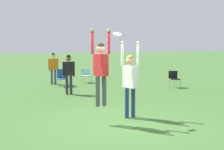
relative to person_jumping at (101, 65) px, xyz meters
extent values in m
plane|color=#3D662D|center=(0.47, -0.21, -1.63)|extent=(120.00, 120.00, 0.00)
cylinder|color=#4C4C51|center=(-0.10, 0.00, -0.70)|extent=(0.12, 0.12, 0.84)
cylinder|color=#4C4C51|center=(0.10, 0.00, -0.70)|extent=(0.12, 0.12, 0.84)
cube|color=red|center=(0.00, 0.00, 0.01)|extent=(0.32, 0.47, 0.60)
sphere|color=beige|center=(0.00, 0.00, 0.45)|extent=(0.23, 0.23, 0.23)
sphere|color=black|center=(0.00, 0.00, 0.52)|extent=(0.19, 0.19, 0.19)
cylinder|color=red|center=(-0.24, 0.00, 0.63)|extent=(0.08, 0.08, 0.63)
sphere|color=beige|center=(-0.24, 0.00, 0.94)|extent=(0.10, 0.10, 0.10)
cylinder|color=red|center=(0.24, 0.00, 0.63)|extent=(0.08, 0.08, 0.63)
sphere|color=beige|center=(0.24, 0.00, 0.94)|extent=(0.10, 0.10, 0.10)
cylinder|color=navy|center=(0.96, 0.34, -1.17)|extent=(0.12, 0.12, 0.91)
cylinder|color=navy|center=(1.17, 0.34, -1.17)|extent=(0.12, 0.12, 0.91)
cube|color=white|center=(1.06, 0.34, -0.39)|extent=(0.33, 0.51, 0.65)
sphere|color=tan|center=(1.06, 0.34, 0.08)|extent=(0.25, 0.25, 0.25)
sphere|color=olive|center=(1.06, 0.34, 0.15)|extent=(0.21, 0.21, 0.21)
cylinder|color=white|center=(0.80, 0.34, 0.27)|extent=(0.08, 0.08, 0.68)
sphere|color=tan|center=(0.80, 0.34, 0.61)|extent=(0.10, 0.10, 0.10)
cylinder|color=white|center=(1.32, 0.34, 0.27)|extent=(0.08, 0.08, 0.68)
sphere|color=tan|center=(1.32, 0.34, 0.61)|extent=(0.10, 0.10, 0.10)
cylinder|color=white|center=(0.52, 0.09, 0.86)|extent=(0.24, 0.23, 0.11)
cylinder|color=gray|center=(2.23, 8.39, -1.41)|extent=(0.02, 0.02, 0.43)
cylinder|color=gray|center=(2.65, 8.39, -1.41)|extent=(0.02, 0.02, 0.43)
cylinder|color=gray|center=(2.23, 8.81, -1.41)|extent=(0.02, 0.02, 0.43)
cylinder|color=gray|center=(2.65, 8.81, -1.41)|extent=(0.02, 0.02, 0.43)
cube|color=#8CC6C1|center=(2.44, 8.60, -1.22)|extent=(0.70, 0.70, 0.04)
cube|color=#8CC6C1|center=(2.44, 8.83, -1.01)|extent=(0.45, 0.39, 0.37)
cylinder|color=gray|center=(5.73, 4.88, -1.40)|extent=(0.02, 0.02, 0.45)
cylinder|color=gray|center=(6.11, 4.88, -1.40)|extent=(0.02, 0.02, 0.45)
cylinder|color=gray|center=(5.73, 5.26, -1.40)|extent=(0.02, 0.02, 0.45)
cylinder|color=gray|center=(6.11, 5.26, -1.40)|extent=(0.02, 0.02, 0.45)
cube|color=black|center=(5.92, 5.07, -1.19)|extent=(0.58, 0.58, 0.04)
cube|color=black|center=(5.92, 5.28, -0.98)|extent=(0.45, 0.27, 0.39)
cylinder|color=gray|center=(0.63, 7.38, -1.42)|extent=(0.02, 0.02, 0.43)
cylinder|color=gray|center=(1.07, 7.38, -1.42)|extent=(0.02, 0.02, 0.43)
cylinder|color=gray|center=(0.63, 7.82, -1.42)|extent=(0.02, 0.02, 0.43)
cylinder|color=gray|center=(1.07, 7.82, -1.42)|extent=(0.02, 0.02, 0.43)
cube|color=#235193|center=(0.85, 7.60, -1.22)|extent=(0.64, 0.64, 0.04)
cube|color=#235193|center=(0.85, 7.84, -0.96)|extent=(0.53, 0.25, 0.48)
cylinder|color=#4C4C51|center=(0.50, 8.70, -1.22)|extent=(0.12, 0.12, 0.82)
cylinder|color=#4C4C51|center=(0.69, 8.70, -1.22)|extent=(0.12, 0.12, 0.82)
cube|color=orange|center=(0.60, 8.70, -0.52)|extent=(0.43, 0.20, 0.58)
sphere|color=beige|center=(0.60, 8.70, -0.09)|extent=(0.22, 0.22, 0.22)
sphere|color=black|center=(0.60, 8.70, -0.03)|extent=(0.19, 0.19, 0.19)
cylinder|color=orange|center=(0.36, 8.70, -0.53)|extent=(0.08, 0.08, 0.62)
sphere|color=beige|center=(0.36, 8.70, -0.84)|extent=(0.10, 0.10, 0.10)
cylinder|color=orange|center=(0.83, 8.70, -0.53)|extent=(0.08, 0.08, 0.62)
sphere|color=beige|center=(0.83, 8.70, -0.84)|extent=(0.10, 0.10, 0.10)
cylinder|color=#2D2D38|center=(0.41, 5.20, -1.21)|extent=(0.12, 0.12, 0.84)
cylinder|color=#2D2D38|center=(0.60, 5.20, -1.21)|extent=(0.12, 0.12, 0.84)
cube|color=black|center=(0.50, 5.20, -0.50)|extent=(0.42, 0.20, 0.59)
sphere|color=brown|center=(0.50, 5.20, -0.06)|extent=(0.23, 0.23, 0.23)
sphere|color=black|center=(0.50, 5.20, 0.00)|extent=(0.19, 0.19, 0.19)
cylinder|color=black|center=(0.27, 5.20, -0.51)|extent=(0.08, 0.08, 0.63)
sphere|color=brown|center=(0.27, 5.20, -0.83)|extent=(0.10, 0.10, 0.10)
cylinder|color=black|center=(0.74, 5.20, -0.51)|extent=(0.08, 0.08, 0.63)
sphere|color=brown|center=(0.74, 5.20, -0.83)|extent=(0.10, 0.10, 0.10)
camera|label=1|loc=(-3.03, -7.91, 0.62)|focal=50.00mm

